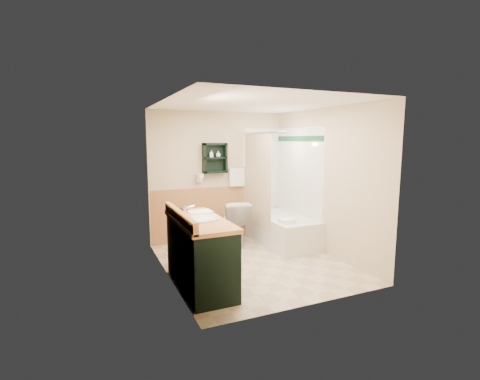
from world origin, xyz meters
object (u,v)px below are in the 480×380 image
object	(u,v)px
hair_dryer	(199,178)
soap_bottle_a	(211,156)
vanity	(200,253)
toilet	(235,222)
bathtub	(282,230)
soap_bottle_b	(218,155)
wall_shelf	(215,158)
vanity_book	(176,203)

from	to	relation	value
hair_dryer	soap_bottle_a	size ratio (longest dim) A/B	1.82
vanity	toilet	distance (m)	1.91
vanity	bathtub	size ratio (longest dim) A/B	0.94
bathtub	soap_bottle_b	distance (m)	1.81
toilet	hair_dryer	bearing A→B (deg)	-25.25
vanity	soap_bottle_a	size ratio (longest dim) A/B	10.70
wall_shelf	hair_dryer	world-z (taller)	wall_shelf
vanity_book	vanity	bearing A→B (deg)	-74.47
wall_shelf	soap_bottle_a	distance (m)	0.08
hair_dryer	soap_bottle_a	distance (m)	0.46
toilet	soap_bottle_b	bearing A→B (deg)	-53.53
hair_dryer	vanity_book	size ratio (longest dim) A/B	1.00
hair_dryer	toilet	xyz separation A→B (m)	(0.54, -0.39, -0.80)
soap_bottle_a	soap_bottle_b	size ratio (longest dim) A/B	1.19
hair_dryer	vanity_book	distance (m)	1.56
soap_bottle_b	toilet	bearing A→B (deg)	-64.17
wall_shelf	vanity	distance (m)	2.37
vanity	bathtub	distance (m)	2.26
bathtub	soap_bottle_b	bearing A→B (deg)	142.98
toilet	bathtub	bearing A→B (deg)	165.61
vanity	soap_bottle_b	size ratio (longest dim) A/B	12.72
bathtub	soap_bottle_b	xyz separation A→B (m)	(-0.96, 0.73, 1.35)
hair_dryer	vanity	xyz separation A→B (m)	(-0.59, -1.93, -0.75)
bathtub	vanity_book	bearing A→B (deg)	-164.07
bathtub	toilet	xyz separation A→B (m)	(-0.79, 0.37, 0.14)
wall_shelf	soap_bottle_a	xyz separation A→B (m)	(-0.07, -0.01, 0.05)
soap_bottle_a	vanity_book	bearing A→B (deg)	-126.90
soap_bottle_b	vanity_book	bearing A→B (deg)	-130.36
wall_shelf	toilet	size ratio (longest dim) A/B	0.68
wall_shelf	soap_bottle_b	size ratio (longest dim) A/B	4.96
vanity_book	soap_bottle_b	distance (m)	1.83
hair_dryer	bathtub	xyz separation A→B (m)	(1.33, -0.76, -0.94)
vanity	soap_bottle_b	distance (m)	2.42
toilet	soap_bottle_a	world-z (taller)	soap_bottle_a
bathtub	soap_bottle_b	world-z (taller)	soap_bottle_b
soap_bottle_a	vanity	bearing A→B (deg)	-113.55
soap_bottle_b	vanity	bearing A→B (deg)	-116.78
vanity	soap_bottle_a	xyz separation A→B (m)	(0.83, 1.90, 1.15)
bathtub	soap_bottle_a	size ratio (longest dim) A/B	11.37
hair_dryer	soap_bottle_b	size ratio (longest dim) A/B	2.16
vanity	soap_bottle_b	world-z (taller)	soap_bottle_b
toilet	vanity_book	world-z (taller)	vanity_book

